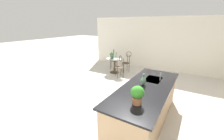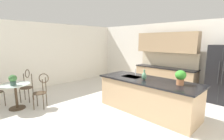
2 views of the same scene
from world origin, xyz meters
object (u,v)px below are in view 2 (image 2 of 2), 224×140
bistro_table (16,94)px  chair_near_window (41,89)px  potted_plant_on_table (13,79)px  refrigerator (223,74)px  potted_plant_counter_far (181,77)px  vase_on_counter (144,76)px  chair_toward_desk (27,84)px

bistro_table → chair_near_window: 0.74m
chair_near_window → potted_plant_on_table: chair_near_window is taller
refrigerator → potted_plant_on_table: refrigerator is taller
potted_plant_counter_far → bistro_table: bearing=-144.5°
potted_plant_on_table → vase_on_counter: vase_on_counter is taller
refrigerator → chair_toward_desk: bearing=-136.3°
chair_near_window → potted_plant_counter_far: size_ratio=2.93×
bistro_table → refrigerator: bearing=49.6°
refrigerator → chair_toward_desk: 6.30m
chair_near_window → chair_toward_desk: same height
chair_toward_desk → potted_plant_counter_far: 4.67m
bistro_table → potted_plant_counter_far: (3.65, 2.60, 0.68)m
chair_near_window → vase_on_counter: (2.28, 1.86, 0.46)m
refrigerator → potted_plant_on_table: 6.29m
potted_plant_on_table → refrigerator: bearing=50.8°
bistro_table → potted_plant_on_table: 0.49m
chair_toward_desk → potted_plant_counter_far: (4.11, 2.15, 0.55)m
chair_near_window → potted_plant_on_table: (-0.35, -0.62, 0.34)m
chair_near_window → refrigerator: bearing=49.6°
potted_plant_counter_far → vase_on_counter: (-0.90, -0.19, -0.09)m
chair_near_window → bistro_table: bearing=-130.8°
potted_plant_counter_far → vase_on_counter: bearing=-167.9°
bistro_table → potted_plant_counter_far: 4.54m
potted_plant_counter_far → chair_near_window: bearing=-147.1°
potted_plant_on_table → potted_plant_counter_far: 4.43m
chair_toward_desk → potted_plant_on_table: size_ratio=3.48×
bistro_table → vase_on_counter: bearing=41.2°
chair_near_window → chair_toward_desk: size_ratio=1.00×
refrigerator → chair_toward_desk: (-4.55, -4.35, -0.35)m
vase_on_counter → potted_plant_counter_far: bearing=12.1°
refrigerator → vase_on_counter: refrigerator is taller
vase_on_counter → bistro_table: bearing=-138.8°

